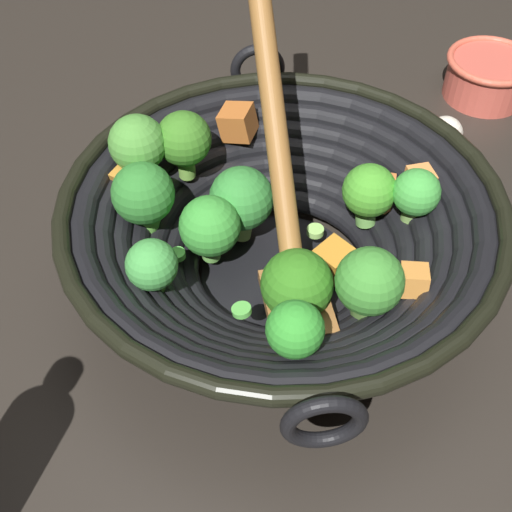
{
  "coord_description": "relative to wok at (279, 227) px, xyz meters",
  "views": [
    {
      "loc": [
        0.31,
        0.21,
        0.45
      ],
      "look_at": [
        0.01,
        -0.02,
        0.03
      ],
      "focal_mm": 46.29,
      "sensor_mm": 36.0,
      "label": 1
    }
  ],
  "objects": [
    {
      "name": "prep_bowl",
      "position": [
        -0.37,
        0.03,
        -0.04
      ],
      "size": [
        0.1,
        0.1,
        0.05
      ],
      "color": "#D15647",
      "rests_on": "ground"
    },
    {
      "name": "ground_plane",
      "position": [
        -0.0,
        0.0,
        -0.07
      ],
      "size": [
        4.0,
        4.0,
        0.0
      ],
      "primitive_type": "plane",
      "color": "#28231E"
    },
    {
      "name": "wok",
      "position": [
        0.0,
        0.0,
        0.0
      ],
      "size": [
        0.36,
        0.36,
        0.28
      ],
      "color": "black",
      "rests_on": "ground"
    },
    {
      "name": "garlic_bulb",
      "position": [
        -0.26,
        0.03,
        -0.05
      ],
      "size": [
        0.04,
        0.04,
        0.04
      ],
      "primitive_type": "sphere",
      "color": "silver",
      "rests_on": "ground"
    }
  ]
}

